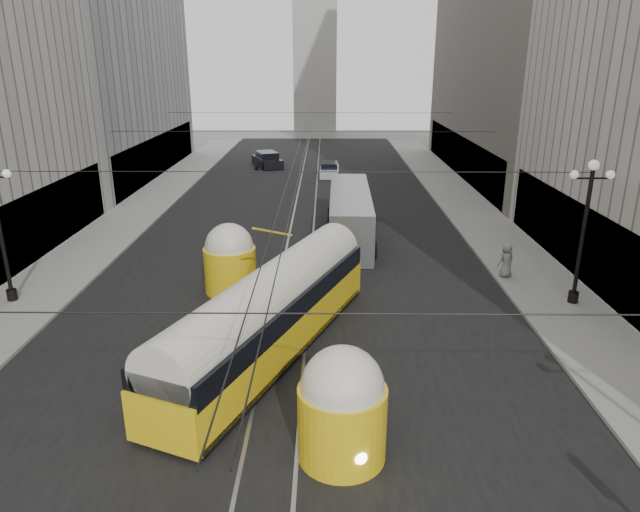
{
  "coord_description": "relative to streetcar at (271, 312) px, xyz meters",
  "views": [
    {
      "loc": [
        1.52,
        -5.55,
        10.42
      ],
      "look_at": [
        1.33,
        13.78,
        3.75
      ],
      "focal_mm": 32.0,
      "sensor_mm": 36.0,
      "label": 1
    }
  ],
  "objects": [
    {
      "name": "sidewalk_right",
      "position": [
        12.48,
        22.44,
        -1.57
      ],
      "size": [
        4.0,
        72.0,
        0.15
      ],
      "primitive_type": "cube",
      "color": "gray",
      "rests_on": "ground"
    },
    {
      "name": "distant_tower",
      "position": [
        0.48,
        66.44,
        13.33
      ],
      "size": [
        6.0,
        6.0,
        31.36
      ],
      "color": "#B2AFA8",
      "rests_on": "ground"
    },
    {
      "name": "sidewalk_left",
      "position": [
        -11.52,
        22.44,
        -1.57
      ],
      "size": [
        4.0,
        72.0,
        0.15
      ],
      "primitive_type": "cube",
      "color": "gray",
      "rests_on": "ground"
    },
    {
      "name": "lamppost_right_mid",
      "position": [
        13.08,
        4.44,
        2.1
      ],
      "size": [
        1.86,
        0.44,
        6.37
      ],
      "color": "black",
      "rests_on": "sidewalk_right"
    },
    {
      "name": "sedan_dark_far",
      "position": [
        -3.98,
        39.15,
        -0.94
      ],
      "size": [
        3.69,
        5.31,
        1.55
      ],
      "color": "black",
      "rests_on": "ground"
    },
    {
      "name": "rail_right",
      "position": [
        1.23,
        18.94,
        -1.64
      ],
      "size": [
        0.12,
        85.0,
        0.04
      ],
      "primitive_type": "cube",
      "color": "gray",
      "rests_on": "ground"
    },
    {
      "name": "city_bus",
      "position": [
        3.49,
        14.55,
        -0.06
      ],
      "size": [
        2.67,
        11.44,
        2.9
      ],
      "color": "gray",
      "rests_on": "ground"
    },
    {
      "name": "streetcar",
      "position": [
        0.0,
        0.0,
        0.0
      ],
      "size": [
        7.36,
        14.35,
        3.36
      ],
      "color": "yellow",
      "rests_on": "ground"
    },
    {
      "name": "sedan_white_far",
      "position": [
        2.36,
        34.22,
        -1.05
      ],
      "size": [
        1.8,
        4.18,
        1.31
      ],
      "color": "silver",
      "rests_on": "ground"
    },
    {
      "name": "road",
      "position": [
        0.48,
        18.94,
        -1.64
      ],
      "size": [
        20.0,
        85.0,
        0.02
      ],
      "primitive_type": "cube",
      "color": "black",
      "rests_on": "ground"
    },
    {
      "name": "rail_left",
      "position": [
        -0.27,
        18.94,
        -1.64
      ],
      "size": [
        0.12,
        85.0,
        0.04
      ],
      "primitive_type": "cube",
      "color": "gray",
      "rests_on": "ground"
    },
    {
      "name": "catenary",
      "position": [
        0.6,
        17.93,
        4.24
      ],
      "size": [
        25.0,
        72.0,
        0.23
      ],
      "color": "black",
      "rests_on": "ground"
    },
    {
      "name": "pedestrian_sidewalk_right",
      "position": [
        10.98,
        7.59,
        -0.64
      ],
      "size": [
        0.96,
        0.78,
        1.71
      ],
      "primitive_type": "imported",
      "rotation": [
        0.0,
        0.0,
        3.5
      ],
      "color": "gray",
      "rests_on": "sidewalk_right"
    },
    {
      "name": "building_left_far",
      "position": [
        -19.52,
        34.44,
        12.67
      ],
      "size": [
        12.6,
        28.6,
        28.6
      ],
      "color": "#999999",
      "rests_on": "ground"
    }
  ]
}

